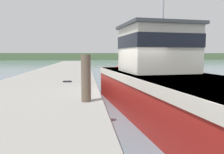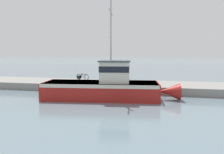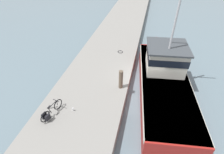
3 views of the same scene
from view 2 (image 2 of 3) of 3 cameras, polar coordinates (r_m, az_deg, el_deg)
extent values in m
plane|color=slate|center=(21.01, 0.26, -4.98)|extent=(320.00, 320.00, 0.00)
cube|color=gray|center=(24.53, 2.03, -2.38)|extent=(5.29, 80.00, 0.80)
cube|color=maroon|center=(19.65, -2.92, -3.53)|extent=(4.41, 10.50, 1.52)
cone|color=maroon|center=(19.71, 14.69, -3.70)|extent=(1.65, 1.99, 1.45)
cube|color=beige|center=(19.56, -2.93, -1.77)|extent=(4.45, 10.31, 0.30)
cube|color=beige|center=(19.29, 0.81, 1.30)|extent=(2.87, 2.76, 1.82)
cube|color=black|center=(19.26, 0.81, 2.25)|extent=(2.93, 2.81, 0.51)
cube|color=#3D4247|center=(19.23, 0.81, 4.19)|extent=(3.10, 2.98, 0.12)
cylinder|color=#B2B2B7|center=(19.35, -0.30, 12.58)|extent=(0.14, 0.14, 5.53)
cylinder|color=#B2B2B7|center=(19.55, -0.30, 16.61)|extent=(2.92, 0.44, 0.10)
torus|color=black|center=(27.40, -8.66, 0.06)|extent=(0.23, 0.69, 0.69)
torus|color=black|center=(26.79, -6.74, -0.06)|extent=(0.23, 0.69, 0.69)
cylinder|color=black|center=(27.31, -8.35, -0.12)|extent=(0.13, 0.37, 0.19)
cylinder|color=black|center=(27.16, -7.95, 0.23)|extent=(0.07, 0.15, 0.53)
cylinder|color=black|center=(27.25, -8.26, 0.41)|extent=(0.16, 0.48, 0.39)
cylinder|color=black|center=(27.00, -7.46, 0.18)|extent=(0.21, 0.68, 0.53)
cylinder|color=black|center=(26.94, -7.37, 0.73)|extent=(0.17, 0.56, 0.05)
cylinder|color=black|center=(26.79, -6.80, 0.31)|extent=(0.06, 0.11, 0.35)
cylinder|color=black|center=(26.78, -6.87, 0.79)|extent=(0.44, 0.15, 0.04)
cube|color=black|center=(27.11, -7.92, 0.84)|extent=(0.16, 0.26, 0.05)
cube|color=black|center=(27.49, -8.40, 0.01)|extent=(0.20, 0.34, 0.38)
cube|color=black|center=(27.26, -8.74, -0.05)|extent=(0.20, 0.34, 0.38)
cylinder|color=brown|center=(22.65, -2.72, -0.25)|extent=(0.29, 0.29, 1.45)
torus|color=black|center=(22.99, 10.03, -2.01)|extent=(0.49, 0.49, 0.04)
cylinder|color=silver|center=(25.90, -7.44, -0.78)|extent=(0.07, 0.07, 0.26)
camera|label=1|loc=(25.14, -17.65, 1.79)|focal=35.00mm
camera|label=3|loc=(25.75, -25.49, 17.17)|focal=28.00mm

